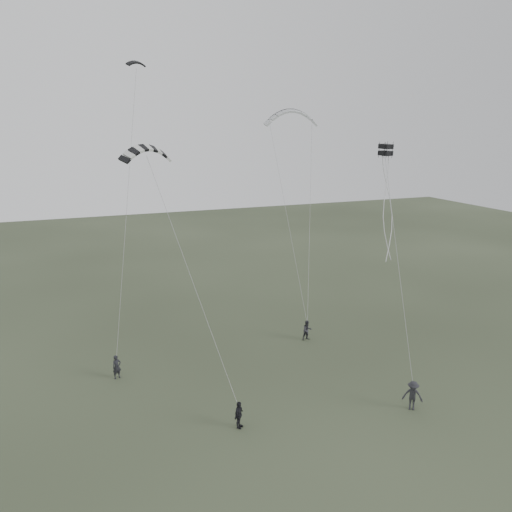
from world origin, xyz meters
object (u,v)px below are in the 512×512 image
object	(u,v)px
kite_dark_small	(136,62)
kite_box	(386,150)
flyer_right	(307,330)
flyer_far	(413,396)
kite_striped	(146,148)
flyer_left	(117,367)
kite_pale_large	(291,111)
flyer_center	(239,415)

from	to	relation	value
kite_dark_small	kite_box	xyz separation A→B (m)	(14.82, -7.93, -5.69)
flyer_right	flyer_far	world-z (taller)	flyer_far
flyer_right	kite_striped	distance (m)	18.04
flyer_left	kite_dark_small	size ratio (longest dim) A/B	1.20
kite_dark_small	kite_box	world-z (taller)	kite_dark_small
flyer_right	kite_box	distance (m)	14.37
flyer_right	kite_dark_small	size ratio (longest dim) A/B	1.18
kite_pale_large	kite_striped	xyz separation A→B (m)	(-13.87, -9.59, -2.52)
flyer_far	kite_dark_small	xyz separation A→B (m)	(-12.17, 15.67, 19.09)
flyer_right	kite_dark_small	world-z (taller)	kite_dark_small
flyer_right	kite_box	xyz separation A→B (m)	(3.83, -3.13, 13.50)
kite_dark_small	kite_pale_large	bearing A→B (deg)	-4.03
flyer_left	kite_striped	world-z (taller)	kite_striped
kite_box	flyer_left	bearing A→B (deg)	155.31
flyer_far	kite_pale_large	world-z (taller)	kite_pale_large
flyer_right	kite_pale_large	xyz separation A→B (m)	(2.28, 8.37, 16.30)
flyer_left	flyer_far	world-z (taller)	flyer_far
kite_pale_large	flyer_left	bearing A→B (deg)	-135.76
kite_pale_large	flyer_far	bearing A→B (deg)	-78.54
flyer_center	flyer_far	xyz separation A→B (m)	(9.84, -1.90, 0.11)
kite_pale_large	kite_striped	distance (m)	17.05
kite_dark_small	kite_pale_large	world-z (taller)	kite_dark_small
flyer_far	flyer_center	bearing A→B (deg)	-152.72
flyer_center	kite_box	world-z (taller)	kite_box
flyer_left	kite_box	size ratio (longest dim) A/B	2.08
flyer_left	flyer_center	distance (m)	9.74
flyer_right	flyer_center	bearing A→B (deg)	-137.35
flyer_left	kite_box	world-z (taller)	kite_box
flyer_center	kite_striped	bearing A→B (deg)	64.50
flyer_left	kite_striped	size ratio (longest dim) A/B	0.50
flyer_left	kite_pale_large	xyz separation A→B (m)	(16.43, 9.30, 16.29)
kite_dark_small	kite_box	size ratio (longest dim) A/B	1.74
flyer_left	kite_box	bearing A→B (deg)	-26.44
flyer_right	kite_striped	bearing A→B (deg)	-177.35
flyer_left	kite_dark_small	world-z (taller)	kite_dark_small
flyer_center	kite_box	bearing A→B (deg)	-21.10
flyer_right	flyer_far	size ratio (longest dim) A/B	0.88
flyer_right	kite_box	bearing A→B (deg)	-42.58
flyer_left	kite_pale_large	bearing A→B (deg)	10.03
flyer_right	kite_dark_small	xyz separation A→B (m)	(-10.99, 4.80, 19.19)
flyer_center	flyer_far	distance (m)	10.03
kite_box	flyer_right	bearing A→B (deg)	123.05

